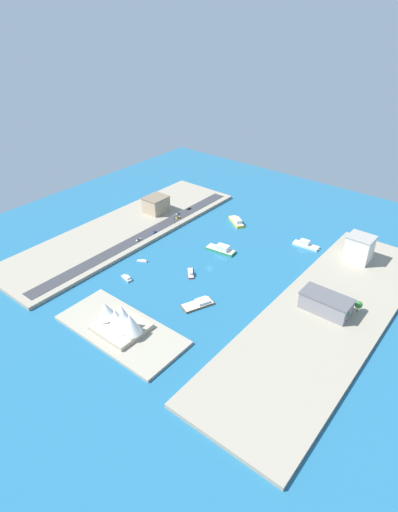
% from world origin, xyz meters
% --- Properties ---
extents(ground_plane, '(440.00, 440.00, 0.00)m').
position_xyz_m(ground_plane, '(0.00, 0.00, 0.00)').
color(ground_plane, '#23668E').
extents(quay_west, '(70.00, 240.00, 2.77)m').
position_xyz_m(quay_west, '(-97.84, 0.00, 1.39)').
color(quay_west, '#9E937F').
rests_on(quay_west, ground_plane).
extents(quay_east, '(70.00, 240.00, 2.77)m').
position_xyz_m(quay_east, '(97.84, 0.00, 1.39)').
color(quay_east, '#9E937F').
rests_on(quay_east, ground_plane).
extents(peninsula_point, '(87.05, 39.44, 2.00)m').
position_xyz_m(peninsula_point, '(-1.11, 94.12, 1.00)').
color(peninsula_point, '#A89E89').
rests_on(peninsula_point, ground_plane).
extents(road_strip, '(12.06, 228.00, 0.15)m').
position_xyz_m(road_strip, '(74.47, 0.00, 2.85)').
color(road_strip, '#38383D').
rests_on(road_strip, quay_east).
extents(tugboat_red, '(12.62, 12.78, 3.71)m').
position_xyz_m(tugboat_red, '(5.51, 16.63, 1.22)').
color(tugboat_red, red).
rests_on(tugboat_red, ground_plane).
extents(ferry_green_doubledeck, '(27.20, 11.64, 5.98)m').
position_xyz_m(ferry_green_doubledeck, '(7.49, -25.84, 2.15)').
color(ferry_green_doubledeck, '#2D8C4C').
rests_on(ferry_green_doubledeck, ground_plane).
extents(ferry_yellow_fast, '(22.75, 18.54, 5.71)m').
position_xyz_m(ferry_yellow_fast, '(26.51, -76.24, 2.11)').
color(ferry_yellow_fast, yellow).
rests_on(ferry_yellow_fast, ground_plane).
extents(yacht_sleek_gray, '(11.61, 5.97, 3.09)m').
position_xyz_m(yacht_sleek_gray, '(39.05, 52.16, 1.16)').
color(yacht_sleek_gray, '#999EA3').
rests_on(yacht_sleek_gray, ground_plane).
extents(ferry_white_commuter, '(23.73, 8.94, 5.77)m').
position_xyz_m(ferry_white_commuter, '(-44.15, -77.56, 1.90)').
color(ferry_white_commuter, silver).
rests_on(ferry_white_commuter, ground_plane).
extents(barge_flat_brown, '(17.12, 23.92, 3.40)m').
position_xyz_m(barge_flat_brown, '(-23.08, 42.16, 1.23)').
color(barge_flat_brown, brown).
rests_on(barge_flat_brown, ground_plane).
extents(sailboat_small_white, '(8.37, 6.41, 10.80)m').
position_xyz_m(sailboat_small_white, '(47.62, 27.41, 0.83)').
color(sailboat_small_white, white).
rests_on(sailboat_small_white, ground_plane).
extents(apartment_midrise_tan, '(18.92, 21.78, 15.27)m').
position_xyz_m(apartment_midrise_tan, '(99.02, -43.01, 10.44)').
color(apartment_midrise_tan, tan).
rests_on(apartment_midrise_tan, quay_east).
extents(warehouse_low_gray, '(33.53, 16.89, 12.11)m').
position_xyz_m(warehouse_low_gray, '(-94.84, -3.67, 8.86)').
color(warehouse_low_gray, gray).
rests_on(warehouse_low_gray, quay_west).
extents(hotel_broad_white, '(19.69, 17.37, 21.24)m').
position_xyz_m(hotel_broad_white, '(-87.57, -79.95, 13.43)').
color(hotel_broad_white, silver).
rests_on(hotel_broad_white, quay_west).
extents(suv_black, '(1.94, 4.41, 1.52)m').
position_xyz_m(suv_black, '(77.20, -66.81, 3.67)').
color(suv_black, black).
rests_on(suv_black, road_strip).
extents(hatchback_blue, '(1.98, 4.33, 1.53)m').
position_xyz_m(hatchback_blue, '(70.27, -10.51, 3.67)').
color(hatchback_blue, black).
rests_on(hatchback_blue, road_strip).
extents(taxi_yellow_cab, '(2.07, 4.84, 1.52)m').
position_xyz_m(taxi_yellow_cab, '(72.56, -44.95, 3.68)').
color(taxi_yellow_cab, black).
rests_on(taxi_yellow_cab, road_strip).
extents(sedan_silver, '(1.97, 4.64, 1.71)m').
position_xyz_m(sedan_silver, '(78.14, -51.38, 3.75)').
color(sedan_silver, black).
rests_on(sedan_silver, road_strip).
extents(van_white, '(1.87, 4.61, 1.62)m').
position_xyz_m(van_white, '(71.30, 8.28, 3.72)').
color(van_white, black).
rests_on(van_white, road_strip).
extents(traffic_light_waterfront, '(0.36, 0.36, 6.50)m').
position_xyz_m(traffic_light_waterfront, '(67.21, -34.09, 7.12)').
color(traffic_light_waterfront, black).
rests_on(traffic_light_waterfront, quay_east).
extents(opera_landmark, '(37.94, 28.04, 21.52)m').
position_xyz_m(opera_landmark, '(-1.66, 94.12, 9.79)').
color(opera_landmark, '#BCAD93').
rests_on(opera_landmark, peninsula_point).
extents(park_tree_cluster, '(14.87, 21.01, 9.85)m').
position_xyz_m(park_tree_cluster, '(-107.53, -6.80, 8.69)').
color(park_tree_cluster, brown).
rests_on(park_tree_cluster, quay_west).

